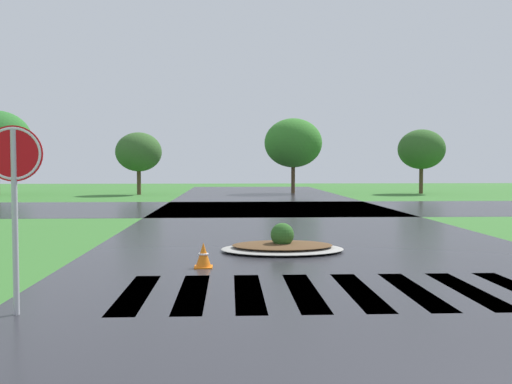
% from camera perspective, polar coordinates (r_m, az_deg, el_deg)
% --- Properties ---
extents(asphalt_roadway, '(10.93, 80.00, 0.01)m').
position_cam_1_polar(asphalt_roadway, '(14.37, 5.79, -5.49)').
color(asphalt_roadway, '#2B2B30').
rests_on(asphalt_roadway, ground).
extents(asphalt_cross_road, '(90.00, 9.84, 0.01)m').
position_cam_1_polar(asphalt_cross_road, '(27.07, 1.80, -1.64)').
color(asphalt_cross_road, '#2B2B30').
rests_on(asphalt_cross_road, ground).
extents(crosswalk_stripes, '(7.65, 2.87, 0.01)m').
position_cam_1_polar(crosswalk_stripes, '(9.48, 10.35, -9.78)').
color(crosswalk_stripes, white).
rests_on(crosswalk_stripes, ground).
extents(stop_sign, '(0.75, 0.16, 2.59)m').
position_cam_1_polar(stop_sign, '(8.34, -23.19, 1.64)').
color(stop_sign, '#B2B5BA').
rests_on(stop_sign, ground).
extents(median_island, '(2.92, 2.03, 0.68)m').
position_cam_1_polar(median_island, '(13.53, 2.66, -5.43)').
color(median_island, '#9E9B93').
rests_on(median_island, ground).
extents(traffic_cone, '(0.36, 0.36, 0.51)m').
position_cam_1_polar(traffic_cone, '(11.42, -5.32, -6.42)').
color(traffic_cone, orange).
rests_on(traffic_cone, ground).
extents(background_treeline, '(46.00, 5.70, 5.85)m').
position_cam_1_polar(background_treeline, '(40.71, -0.21, 4.87)').
color(background_treeline, '#4C3823').
rests_on(background_treeline, ground).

